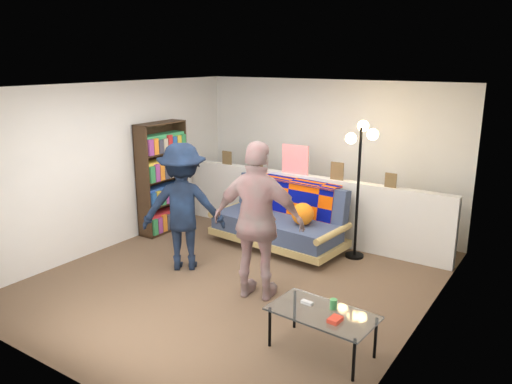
# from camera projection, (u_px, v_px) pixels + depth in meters

# --- Properties ---
(ground) EXTENTS (5.00, 5.00, 0.00)m
(ground) POSITION_uv_depth(u_px,v_px,m) (239.00, 278.00, 6.37)
(ground) COLOR brown
(ground) RESTS_ON ground
(room_shell) EXTENTS (4.60, 5.05, 2.45)m
(room_shell) POSITION_uv_depth(u_px,v_px,m) (259.00, 144.00, 6.32)
(room_shell) COLOR silver
(room_shell) RESTS_ON ground
(half_wall_ledge) EXTENTS (4.45, 0.15, 1.00)m
(half_wall_ledge) POSITION_uv_depth(u_px,v_px,m) (306.00, 207.00, 7.69)
(half_wall_ledge) COLOR silver
(half_wall_ledge) RESTS_ON ground
(ledge_decor) EXTENTS (2.97, 0.02, 0.45)m
(ledge_decor) POSITION_uv_depth(u_px,v_px,m) (294.00, 162.00, 7.62)
(ledge_decor) COLOR brown
(ledge_decor) RESTS_ON half_wall_ledge
(futon_sofa) EXTENTS (2.06, 1.12, 0.85)m
(futon_sofa) POSITION_uv_depth(u_px,v_px,m) (281.00, 220.00, 7.37)
(futon_sofa) COLOR tan
(futon_sofa) RESTS_ON ground
(bookshelf) EXTENTS (0.29, 0.88, 1.76)m
(bookshelf) POSITION_uv_depth(u_px,v_px,m) (163.00, 181.00, 7.94)
(bookshelf) COLOR black
(bookshelf) RESTS_ON ground
(coffee_table) EXTENTS (1.03, 0.61, 0.52)m
(coffee_table) POSITION_uv_depth(u_px,v_px,m) (323.00, 315.00, 4.67)
(coffee_table) COLOR black
(coffee_table) RESTS_ON ground
(floor_lamp) EXTENTS (0.44, 0.37, 1.91)m
(floor_lamp) POSITION_uv_depth(u_px,v_px,m) (360.00, 162.00, 6.74)
(floor_lamp) COLOR black
(floor_lamp) RESTS_ON ground
(person_left) EXTENTS (1.25, 1.14, 1.68)m
(person_left) POSITION_uv_depth(u_px,v_px,m) (183.00, 207.00, 6.50)
(person_left) COLOR black
(person_left) RESTS_ON ground
(person_right) EXTENTS (1.15, 0.68, 1.85)m
(person_right) POSITION_uv_depth(u_px,v_px,m) (258.00, 222.00, 5.66)
(person_right) COLOR #CB8385
(person_right) RESTS_ON ground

